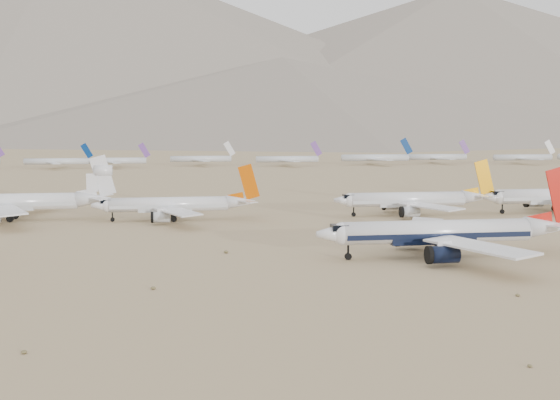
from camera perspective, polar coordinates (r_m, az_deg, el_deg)
ground at (r=134.12m, az=9.19°, el=-5.05°), size 7000.00×7000.00×0.00m
main_airliner at (r=141.05m, az=13.48°, el=-2.57°), size 50.45×49.28×17.81m
row2_gold_tail at (r=202.68m, az=10.83°, el=0.02°), size 44.71×43.72×15.92m
row2_orange_tail at (r=190.77m, az=-8.49°, el=-0.39°), size 42.44×41.51×15.14m
row2_white_trijet at (r=201.44m, az=-20.58°, el=-0.12°), size 49.78×48.65×17.64m
distant_storage_row at (r=425.38m, az=-3.34°, el=3.33°), size 517.96×54.49×14.67m
mountain_range at (r=1784.17m, az=-5.13°, el=11.53°), size 7354.00×3024.00×470.00m
foothills at (r=1350.70m, az=16.37°, el=7.77°), size 4637.50×1395.00×155.00m
desert_scrub at (r=108.27m, az=2.20°, el=-7.55°), size 233.60×121.67×0.63m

